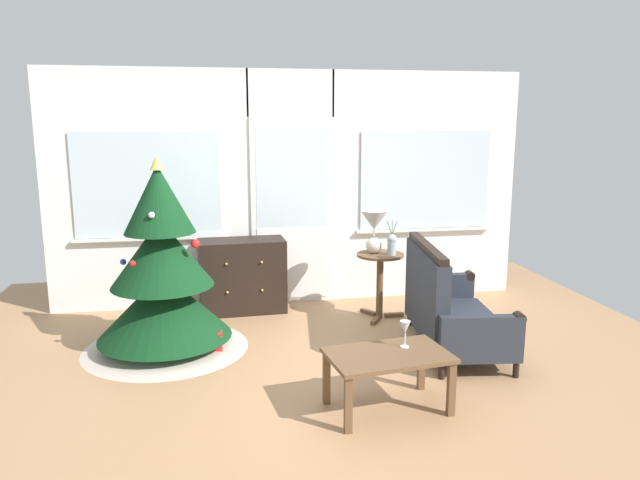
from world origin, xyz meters
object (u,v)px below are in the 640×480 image
object	(u,v)px
side_table	(380,272)
gift_box	(212,341)
christmas_tree	(163,282)
table_lamp	(374,226)
flower_vase	(392,243)
wine_glass	(405,328)
settee_sofa	(447,308)
dresser_cabinet	(242,276)
coffee_table	(388,362)

from	to	relation	value
side_table	gift_box	size ratio (longest dim) A/B	3.62
christmas_tree	side_table	size ratio (longest dim) A/B	2.53
side_table	christmas_tree	bearing A→B (deg)	-166.93
table_lamp	gift_box	world-z (taller)	table_lamp
flower_vase	wine_glass	bearing A→B (deg)	-103.62
settee_sofa	wine_glass	world-z (taller)	settee_sofa
settee_sofa	wine_glass	distance (m)	1.17
dresser_cabinet	flower_vase	distance (m)	1.63
christmas_tree	wine_glass	xyz separation A→B (m)	(1.78, -1.37, -0.05)
dresser_cabinet	side_table	size ratio (longest dim) A/B	1.35
dresser_cabinet	wine_glass	world-z (taller)	dresser_cabinet
christmas_tree	coffee_table	xyz separation A→B (m)	(1.63, -1.46, -0.26)
flower_vase	gift_box	world-z (taller)	flower_vase
flower_vase	table_lamp	bearing A→B (deg)	147.99
side_table	gift_box	world-z (taller)	side_table
christmas_tree	table_lamp	size ratio (longest dim) A/B	3.91
table_lamp	coffee_table	world-z (taller)	table_lamp
dresser_cabinet	wine_glass	xyz separation A→B (m)	(1.04, -2.34, 0.17)
christmas_tree	settee_sofa	size ratio (longest dim) A/B	1.17
settee_sofa	side_table	distance (m)	1.00
settee_sofa	flower_vase	bearing A→B (deg)	106.25
flower_vase	gift_box	bearing A→B (deg)	-162.16
flower_vase	coffee_table	size ratio (longest dim) A/B	0.39
coffee_table	wine_glass	bearing A→B (deg)	31.98
settee_sofa	wine_glass	bearing A→B (deg)	-126.54
dresser_cabinet	table_lamp	world-z (taller)	table_lamp
side_table	wine_glass	xyz separation A→B (m)	(-0.34, -1.86, 0.08)
table_lamp	settee_sofa	bearing A→B (deg)	-66.90
dresser_cabinet	settee_sofa	distance (m)	2.23
side_table	wine_glass	size ratio (longest dim) A/B	3.49
dresser_cabinet	wine_glass	bearing A→B (deg)	-65.94
settee_sofa	coffee_table	size ratio (longest dim) A/B	1.63
settee_sofa	flower_vase	distance (m)	1.00
christmas_tree	dresser_cabinet	world-z (taller)	christmas_tree
coffee_table	wine_glass	xyz separation A→B (m)	(0.15, 0.09, 0.20)
settee_sofa	table_lamp	size ratio (longest dim) A/B	3.34
side_table	flower_vase	bearing A→B (deg)	-30.96
settee_sofa	flower_vase	size ratio (longest dim) A/B	4.20
coffee_table	gift_box	distance (m)	1.81
dresser_cabinet	gift_box	distance (m)	1.21
christmas_tree	wine_glass	distance (m)	2.25
gift_box	side_table	bearing A→B (deg)	20.59
christmas_tree	table_lamp	xyz separation A→B (m)	(2.06, 0.53, 0.35)
coffee_table	gift_box	size ratio (longest dim) A/B	4.81
christmas_tree	side_table	xyz separation A→B (m)	(2.12, 0.49, -0.13)
dresser_cabinet	side_table	xyz separation A→B (m)	(1.38, -0.48, 0.09)
dresser_cabinet	side_table	bearing A→B (deg)	-19.06
side_table	table_lamp	xyz separation A→B (m)	(-0.06, 0.04, 0.48)
dresser_cabinet	settee_sofa	bearing A→B (deg)	-39.05
side_table	table_lamp	distance (m)	0.49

